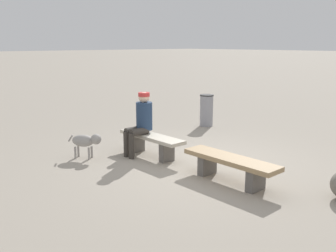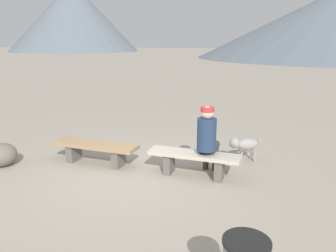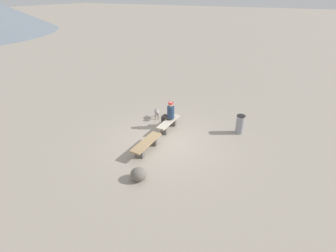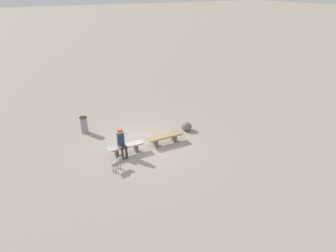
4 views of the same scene
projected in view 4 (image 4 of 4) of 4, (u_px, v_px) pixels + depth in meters
ground at (144, 145)px, 14.02m from camera, size 210.00×210.00×0.06m
bench_left at (165, 138)px, 13.95m from camera, size 1.74×0.43×0.43m
bench_right at (126, 147)px, 13.09m from camera, size 1.64×0.39×0.45m
seated_person at (121, 141)px, 12.74m from camera, size 0.34×0.62×1.30m
dog at (117, 162)px, 11.92m from camera, size 0.62×0.50×0.51m
trash_bin at (84, 125)px, 14.92m from camera, size 0.38×0.38×0.88m
boulder at (187, 126)px, 15.24m from camera, size 0.64×0.65×0.45m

